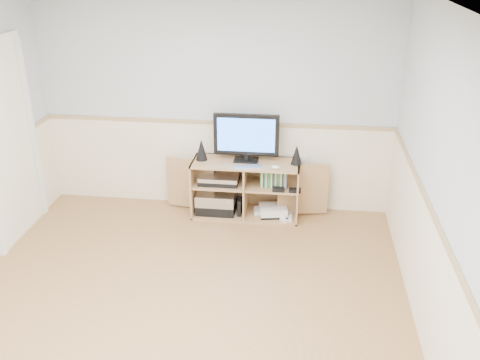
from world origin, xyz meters
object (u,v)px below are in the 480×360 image
(monitor, at_px, (246,136))
(keyboard, at_px, (248,167))
(media_cabinet, at_px, (246,186))
(game_consoles, at_px, (272,211))

(monitor, xyz_separation_m, keyboard, (0.04, -0.19, -0.29))
(media_cabinet, relative_size, keyboard, 6.30)
(media_cabinet, height_order, keyboard, keyboard)
(keyboard, relative_size, game_consoles, 0.65)
(monitor, distance_m, keyboard, 0.35)
(game_consoles, bearing_deg, media_cabinet, 167.83)
(media_cabinet, relative_size, monitor, 2.60)
(game_consoles, bearing_deg, monitor, 168.91)
(media_cabinet, distance_m, game_consoles, 0.41)
(monitor, bearing_deg, keyboard, -77.13)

